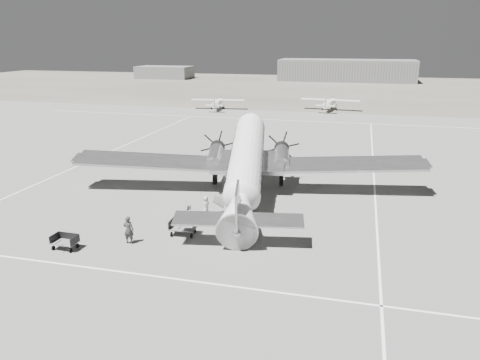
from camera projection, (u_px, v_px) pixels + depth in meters
The scene contains 16 objects.
ground at pixel (227, 198), 39.09m from camera, with size 260.00×260.00×0.00m, color slate.
taxi_line_near at pixel (158, 277), 26.11m from camera, with size 60.00×0.15×0.01m, color white.
taxi_line_right at pixel (376, 210), 36.21m from camera, with size 0.15×80.00×0.01m, color white.
taxi_line_left at pixel (98, 157), 52.67m from camera, with size 0.15×60.00×0.01m, color white.
taxi_line_horizon at pixel (295, 121), 76.17m from camera, with size 90.00×0.15×0.01m, color white.
grass_infield at pixel (323, 88), 127.15m from camera, with size 260.00×90.00×0.01m, color #696558.
hangar_main at pixel (346, 70), 148.18m from camera, with size 42.00×14.00×6.60m.
shed_secondary at pixel (165, 72), 158.29m from camera, with size 18.00×10.00×4.00m, color #616161.
dc3_airliner at pixel (246, 165), 38.09m from camera, with size 30.63×21.26×5.84m, color #BDBDBF, non-canonical shape.
light_plane_left at pixel (218, 104), 88.05m from camera, with size 10.17×8.25×2.11m, color white, non-canonical shape.
light_plane_right at pixel (329, 104), 86.85m from camera, with size 11.08×8.99×2.30m, color white, non-canonical shape.
baggage_cart_near at pixel (183, 228), 31.55m from camera, with size 1.84×1.30×1.04m, color #616161, non-canonical shape.
baggage_cart_far at pixel (65, 242), 29.45m from camera, with size 1.65×1.16×0.93m, color #616161, non-canonical shape.
ground_crew at pixel (129, 230), 30.13m from camera, with size 0.68×0.45×1.87m, color #2C2C2C.
ramp_agent at pixel (190, 214), 33.41m from camera, with size 0.72×0.56×1.49m, color #B4B3B1.
passenger at pixel (206, 206), 35.10m from camera, with size 0.73×0.48×1.50m, color #A9A9A7.
Camera 1 is at (10.29, -35.55, 12.72)m, focal length 35.00 mm.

